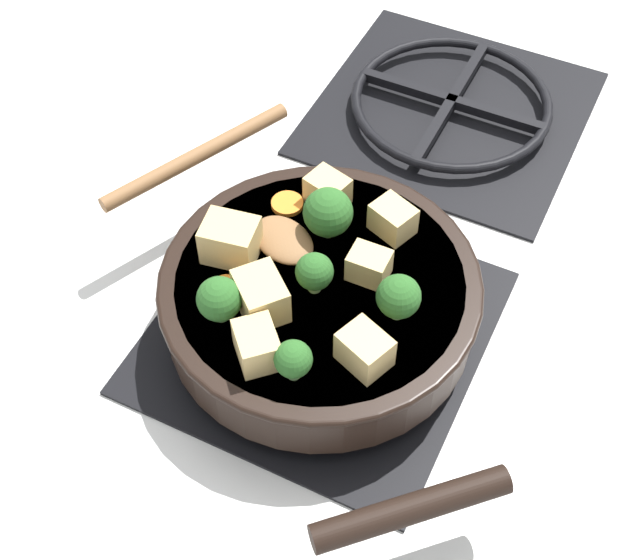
% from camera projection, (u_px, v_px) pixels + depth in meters
% --- Properties ---
extents(ground_plane, '(2.40, 2.40, 0.00)m').
position_uv_depth(ground_plane, '(320.00, 332.00, 0.88)').
color(ground_plane, silver).
extents(front_burner_grate, '(0.31, 0.31, 0.03)m').
position_uv_depth(front_burner_grate, '(320.00, 325.00, 0.87)').
color(front_burner_grate, black).
rests_on(front_burner_grate, ground_plane).
extents(rear_burner_grate, '(0.31, 0.31, 0.03)m').
position_uv_depth(rear_burner_grate, '(451.00, 106.00, 1.07)').
color(rear_burner_grate, black).
rests_on(rear_burner_grate, ground_plane).
extents(skillet_pan, '(0.38, 0.38, 0.06)m').
position_uv_depth(skillet_pan, '(321.00, 299.00, 0.84)').
color(skillet_pan, black).
rests_on(skillet_pan, front_burner_grate).
extents(wooden_spoon, '(0.23, 0.21, 0.02)m').
position_uv_depth(wooden_spoon, '(234.00, 192.00, 0.88)').
color(wooden_spoon, brown).
rests_on(wooden_spoon, skillet_pan).
extents(tofu_cube_center_large, '(0.05, 0.04, 0.03)m').
position_uv_depth(tofu_cube_center_large, '(393.00, 219.00, 0.84)').
color(tofu_cube_center_large, '#DBB770').
rests_on(tofu_cube_center_large, skillet_pan).
extents(tofu_cube_near_handle, '(0.06, 0.05, 0.04)m').
position_uv_depth(tofu_cube_near_handle, '(231.00, 240.00, 0.82)').
color(tofu_cube_near_handle, '#DBB770').
rests_on(tofu_cube_near_handle, skillet_pan).
extents(tofu_cube_east_chunk, '(0.05, 0.04, 0.03)m').
position_uv_depth(tofu_cube_east_chunk, '(328.00, 190.00, 0.87)').
color(tofu_cube_east_chunk, '#DBB770').
rests_on(tofu_cube_east_chunk, skillet_pan).
extents(tofu_cube_west_chunk, '(0.06, 0.06, 0.04)m').
position_uv_depth(tofu_cube_west_chunk, '(261.00, 296.00, 0.78)').
color(tofu_cube_west_chunk, '#DBB770').
rests_on(tofu_cube_west_chunk, skillet_pan).
extents(tofu_cube_back_piece, '(0.05, 0.05, 0.03)m').
position_uv_depth(tofu_cube_back_piece, '(257.00, 345.00, 0.75)').
color(tofu_cube_back_piece, '#DBB770').
rests_on(tofu_cube_back_piece, skillet_pan).
extents(tofu_cube_front_piece, '(0.04, 0.03, 0.03)m').
position_uv_depth(tofu_cube_front_piece, '(369.00, 265.00, 0.81)').
color(tofu_cube_front_piece, '#DBB770').
rests_on(tofu_cube_front_piece, skillet_pan).
extents(tofu_cube_mid_small, '(0.05, 0.05, 0.03)m').
position_uv_depth(tofu_cube_mid_small, '(365.00, 350.00, 0.75)').
color(tofu_cube_mid_small, '#DBB770').
rests_on(tofu_cube_mid_small, skillet_pan).
extents(broccoli_floret_near_spoon, '(0.04, 0.04, 0.05)m').
position_uv_depth(broccoli_floret_near_spoon, '(219.00, 299.00, 0.77)').
color(broccoli_floret_near_spoon, '#709956').
rests_on(broccoli_floret_near_spoon, skillet_pan).
extents(broccoli_floret_center_top, '(0.05, 0.05, 0.05)m').
position_uv_depth(broccoli_floret_center_top, '(328.00, 213.00, 0.83)').
color(broccoli_floret_center_top, '#709956').
rests_on(broccoli_floret_center_top, skillet_pan).
extents(broccoli_floret_east_rim, '(0.04, 0.04, 0.05)m').
position_uv_depth(broccoli_floret_east_rim, '(399.00, 297.00, 0.77)').
color(broccoli_floret_east_rim, '#709956').
rests_on(broccoli_floret_east_rim, skillet_pan).
extents(broccoli_floret_west_rim, '(0.03, 0.03, 0.04)m').
position_uv_depth(broccoli_floret_west_rim, '(317.00, 273.00, 0.79)').
color(broccoli_floret_west_rim, '#709956').
rests_on(broccoli_floret_west_rim, skillet_pan).
extents(broccoli_floret_north_edge, '(0.03, 0.03, 0.04)m').
position_uv_depth(broccoli_floret_north_edge, '(293.00, 360.00, 0.74)').
color(broccoli_floret_north_edge, '#709956').
rests_on(broccoli_floret_north_edge, skillet_pan).
extents(carrot_slice_orange_thin, '(0.02, 0.02, 0.01)m').
position_uv_depth(carrot_slice_orange_thin, '(226.00, 286.00, 0.81)').
color(carrot_slice_orange_thin, orange).
rests_on(carrot_slice_orange_thin, skillet_pan).
extents(carrot_slice_near_center, '(0.03, 0.03, 0.01)m').
position_uv_depth(carrot_slice_near_center, '(287.00, 204.00, 0.87)').
color(carrot_slice_near_center, orange).
rests_on(carrot_slice_near_center, skillet_pan).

